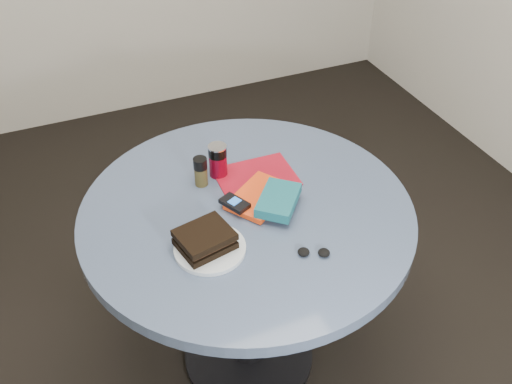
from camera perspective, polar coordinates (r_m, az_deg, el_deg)
name	(u,v)px	position (r m, az deg, el deg)	size (l,w,h in m)	color
ground	(249,357)	(2.26, -0.73, -16.13)	(4.00, 4.00, 0.00)	black
table	(247,247)	(1.81, -0.88, -5.48)	(1.00, 1.00, 0.75)	black
plate	(210,248)	(1.57, -4.63, -5.65)	(0.20, 0.20, 0.01)	silver
sandwich	(205,239)	(1.55, -5.14, -4.71)	(0.16, 0.15, 0.05)	black
soda_can	(218,160)	(1.80, -3.83, 3.17)	(0.08, 0.08, 0.11)	maroon
pepper_grinder	(201,171)	(1.77, -5.55, 2.07)	(0.05, 0.05, 0.10)	#3D361A
magazine	(256,177)	(1.82, 0.00, 1.56)	(0.25, 0.18, 0.00)	maroon
red_book	(259,197)	(1.72, 0.34, -0.47)	(0.20, 0.13, 0.02)	red
novel	(278,200)	(1.67, 2.26, -0.81)	(0.16, 0.10, 0.03)	#13525D
mp3_player	(235,203)	(1.67, -2.15, -1.12)	(0.08, 0.10, 0.02)	black
headphones	(314,252)	(1.56, 5.80, -6.03)	(0.09, 0.07, 0.02)	black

